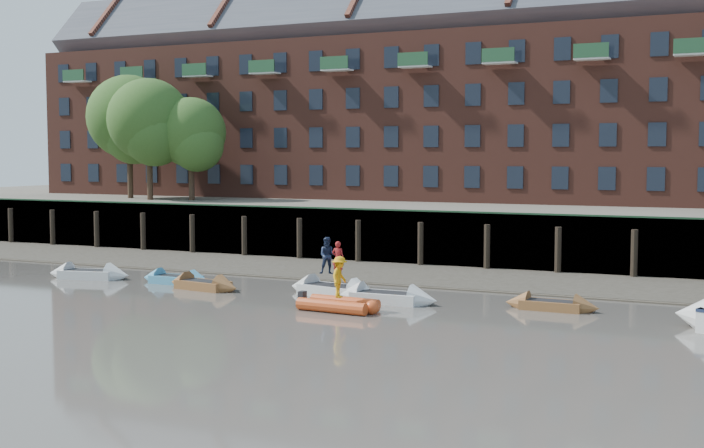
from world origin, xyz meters
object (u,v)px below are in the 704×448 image
Objects in this scene: rib_tender at (341,305)px; rowboat_0 at (89,274)px; rowboat_2 at (203,285)px; person_rower_b at (328,256)px; rowboat_1 at (176,280)px; rowboat_4 at (386,297)px; person_rower_a at (338,258)px; rowboat_6 at (551,305)px; person_rib_crew at (340,277)px; rowboat_3 at (333,290)px.

rowboat_0 is at bearing 173.35° from rib_tender.
rowboat_2 is 2.51× the size of person_rower_b.
rowboat_2 is (2.35, -1.04, 0.01)m from rowboat_1.
rowboat_4 is 3.22m from person_rower_a.
rib_tender is 4.67m from person_rower_b.
rowboat_0 is 24.23m from rowboat_6.
person_rib_crew reaches higher than rib_tender.
rib_tender is at bearing -152.61° from rowboat_6.
person_rib_crew is at bearing -110.65° from rowboat_4.
rowboat_1 is 0.86× the size of rowboat_4.
rowboat_1 is (5.26, 0.43, -0.03)m from rowboat_0.
rowboat_2 is 9.05m from person_rib_crew.
rowboat_4 is at bearing -12.89° from rowboat_0.
rib_tender is 4.15m from person_rower_a.
rowboat_0 reaches higher than rib_tender.
rowboat_2 is at bearing 167.86° from rib_tender.
rowboat_2 is 9.02m from rib_tender.
rowboat_0 is 16.56m from rib_tender.
rib_tender is (-7.97, -3.91, 0.06)m from rowboat_6.
rib_tender is (10.99, -3.61, 0.06)m from rowboat_1.
person_rower_a reaches higher than rowboat_1.
rowboat_1 is 11.57m from rib_tender.
rowboat_6 is 2.49× the size of person_rower_a.
rowboat_0 is at bearing -4.07° from person_rower_a.
person_rower_b reaches higher than rowboat_4.
rowboat_0 is at bearing 178.04° from rowboat_4.
rowboat_0 is 16.55m from person_rib_crew.
rowboat_2 is 1.23× the size of rib_tender.
rowboat_6 is at bearing -22.99° from person_rower_b.
person_rower_b is (8.57, 0.07, 1.63)m from rowboat_1.
person_rib_crew is (2.02, -3.49, 1.19)m from rowboat_3.
rowboat_1 is 18.96m from rowboat_6.
person_rib_crew is at bearing 111.29° from person_rower_a.
person_rower_b is 1.00× the size of person_rib_crew.
rowboat_4 is (9.59, 0.10, 0.02)m from rowboat_2.
person_rower_a reaches higher than person_rib_crew.
rowboat_0 is at bearing -175.97° from rowboat_2.
rowboat_3 reaches higher than rowboat_6.
rowboat_0 is at bearing -177.02° from rowboat_6.
rowboat_4 is at bearing 159.16° from person_rower_a.
rowboat_2 is at bearing 2.13° from person_rower_a.
person_rower_a is at bearing -175.98° from rowboat_6.
person_rower_b is at bearing -177.48° from rowboat_6.
rowboat_2 is at bearing -23.63° from rowboat_1.
rowboat_3 is at bearing -176.15° from rowboat_6.
rowboat_4 is 2.96× the size of person_rower_a.
rowboat_6 is at bearing 13.22° from rowboat_2.
rowboat_6 is 8.88m from rib_tender.
rowboat_4 is (3.02, -0.78, -0.01)m from rowboat_3.
person_rower_a reaches higher than rowboat_3.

